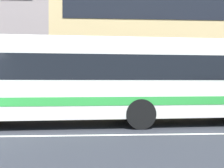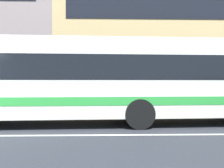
# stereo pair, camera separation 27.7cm
# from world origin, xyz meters

# --- Properties ---
(apartment_block_right) EXTENTS (21.25, 10.79, 11.56)m
(apartment_block_right) POSITION_xyz_m (11.90, 13.84, 5.78)
(apartment_block_right) COLOR tan
(apartment_block_right) RESTS_ON ground_plane
(transit_bus) EXTENTS (12.14, 3.20, 3.08)m
(transit_bus) POSITION_xyz_m (4.89, 2.08, 1.70)
(transit_bus) COLOR silver
(transit_bus) RESTS_ON ground_plane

